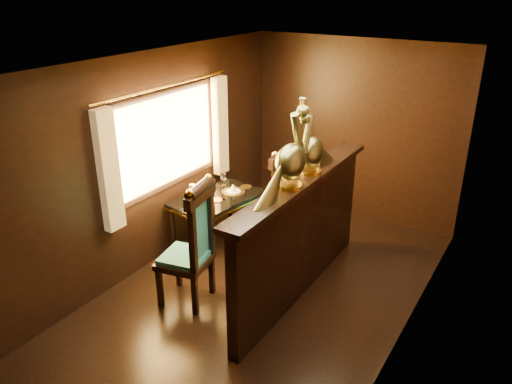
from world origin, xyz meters
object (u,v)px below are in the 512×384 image
Objects in this scene: dining_table at (217,202)px; peacock_left at (291,146)px; peacock_right at (312,139)px; chair_left at (195,241)px; chair_right at (281,198)px.

peacock_left reaches higher than dining_table.
chair_left is at bearing -133.36° from peacock_right.
chair_left is at bearing -84.72° from chair_right.
peacock_right is at bearing -0.03° from dining_table.
chair_right is 1.68× the size of peacock_left.
chair_left is 1.00× the size of chair_right.
dining_table is 0.82m from chair_right.
chair_right is (0.76, 0.29, 0.12)m from dining_table.
peacock_left reaches higher than chair_right.
dining_table is 1.50× the size of peacock_left.
peacock_right is at bearing 35.03° from chair_left.
chair_left is 1.42m from chair_right.
peacock_right is at bearing -25.50° from chair_right.
chair_right is at bearing 69.43° from chair_left.
chair_left and chair_right have the same top height.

